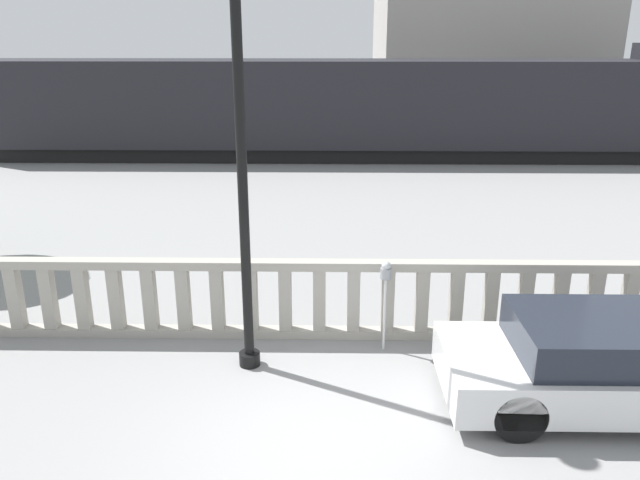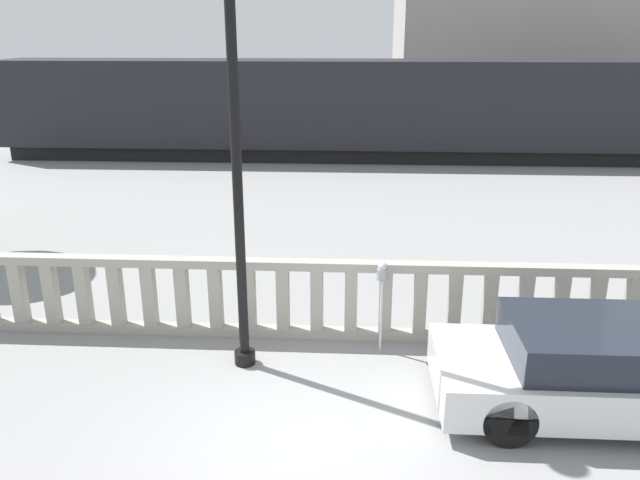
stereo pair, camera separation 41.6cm
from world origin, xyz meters
TOP-DOWN VIEW (x-y plane):
  - ground_plane at (0.00, 0.00)m, footprint 160.00×160.00m
  - balustrade at (-0.00, 2.85)m, footprint 15.38×0.24m
  - lamppost at (-1.04, 1.92)m, footprint 0.39×0.39m
  - parking_meter at (1.02, 2.45)m, footprint 0.17×0.17m
  - parked_car at (3.76, 0.99)m, footprint 4.21×1.85m
  - train_near at (1.10, 17.96)m, footprint 27.97×2.73m

SIDE VIEW (x-z plane):
  - ground_plane at x=0.00m, z-range 0.00..0.00m
  - parked_car at x=3.76m, z-range -0.03..1.22m
  - balustrade at x=0.00m, z-range 0.00..1.33m
  - parking_meter at x=1.02m, z-range 0.45..1.94m
  - train_near at x=1.10m, z-range -0.21..4.13m
  - lamppost at x=-1.04m, z-range 0.52..7.16m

